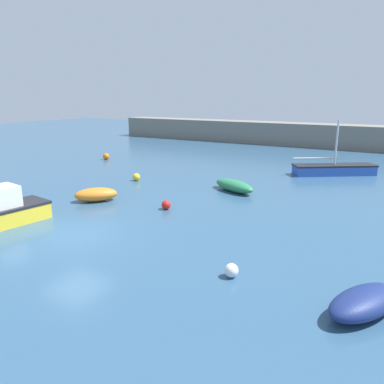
{
  "coord_description": "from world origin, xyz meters",
  "views": [
    {
      "loc": [
        11.66,
        -10.28,
        5.71
      ],
      "look_at": [
        1.63,
        7.14,
        0.46
      ],
      "focal_mm": 35.0,
      "sensor_mm": 36.0,
      "label": 1
    }
  ],
  "objects": [
    {
      "name": "ground_plane",
      "position": [
        0.0,
        0.0,
        -0.1
      ],
      "size": [
        120.0,
        120.0,
        0.2
      ],
      "primitive_type": "cube",
      "color": "#2D5170"
    },
    {
      "name": "mooring_buoy_yellow",
      "position": [
        -4.09,
        9.45,
        0.25
      ],
      "size": [
        0.51,
        0.51,
        0.51
      ],
      "primitive_type": "sphere",
      "color": "yellow",
      "rests_on": "ground_plane"
    },
    {
      "name": "harbor_breakwater",
      "position": [
        0.0,
        33.53,
        1.27
      ],
      "size": [
        46.18,
        3.15,
        2.54
      ],
      "primitive_type": "cube",
      "color": "slate",
      "rests_on": "ground_plane"
    },
    {
      "name": "mooring_buoy_orange",
      "position": [
        -11.83,
        14.92,
        0.29
      ],
      "size": [
        0.58,
        0.58,
        0.58
      ],
      "primitive_type": "sphere",
      "color": "orange",
      "rests_on": "ground_plane"
    },
    {
      "name": "mooring_buoy_white",
      "position": [
        7.27,
        -0.12,
        0.23
      ],
      "size": [
        0.46,
        0.46,
        0.46
      ],
      "primitive_type": "sphere",
      "color": "white",
      "rests_on": "ground_plane"
    },
    {
      "name": "rowboat_white_midwater",
      "position": [
        11.21,
        -0.26,
        0.34
      ],
      "size": [
        2.22,
        2.9,
        0.68
      ],
      "rotation": [
        0.0,
        0.0,
        4.25
      ],
      "color": "navy",
      "rests_on": "ground_plane"
    },
    {
      "name": "sailboat_twin_hulled",
      "position": [
        7.24,
        18.27,
        0.41
      ],
      "size": [
        5.74,
        4.55,
        3.98
      ],
      "rotation": [
        0.0,
        0.0,
        0.6
      ],
      "color": "#2D56B7",
      "rests_on": "ground_plane"
    },
    {
      "name": "mooring_buoy_red",
      "position": [
        1.35,
        4.97,
        0.24
      ],
      "size": [
        0.48,
        0.48,
        0.48
      ],
      "primitive_type": "sphere",
      "color": "red",
      "rests_on": "ground_plane"
    },
    {
      "name": "dinghy_near_pier",
      "position": [
        -2.86,
        4.31,
        0.37
      ],
      "size": [
        2.39,
        2.41,
        0.75
      ],
      "rotation": [
        0.0,
        0.0,
        3.94
      ],
      "color": "orange",
      "rests_on": "ground_plane"
    },
    {
      "name": "rowboat_blue_near",
      "position": [
        2.86,
        10.12,
        0.35
      ],
      "size": [
        3.34,
        2.41,
        0.69
      ],
      "rotation": [
        0.0,
        0.0,
        2.69
      ],
      "color": "#287A4C",
      "rests_on": "ground_plane"
    }
  ]
}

